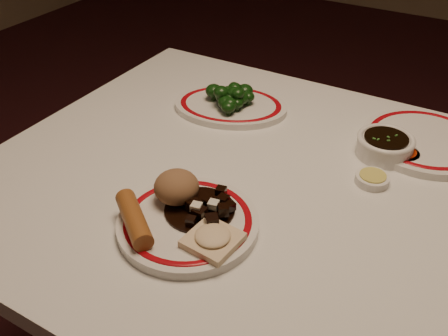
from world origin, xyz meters
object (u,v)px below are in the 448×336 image
broccoli_pile (232,96)px  broccoli_plate (231,106)px  spring_roll (134,219)px  fried_wonton (213,238)px  main_plate (188,223)px  dining_table (289,228)px  rice_mound (177,187)px  stirfry_heap (205,208)px  soy_bowl (385,146)px

broccoli_pile → broccoli_plate: bearing=138.2°
spring_roll → fried_wonton: spring_roll is taller
main_plate → fried_wonton: 0.07m
dining_table → broccoli_pile: (-0.25, 0.21, 0.13)m
rice_mound → broccoli_pile: rice_mound is taller
dining_table → fried_wonton: 0.24m
fried_wonton → broccoli_pile: (-0.20, 0.42, 0.01)m
rice_mound → stirfry_heap: bearing=-4.6°
dining_table → soy_bowl: soy_bowl is taller
dining_table → main_plate: bearing=-121.6°
stirfry_heap → broccoli_pile: (-0.15, 0.36, 0.01)m
spring_roll → soy_bowl: size_ratio=1.10×
fried_wonton → rice_mound: bearing=151.1°
fried_wonton → soy_bowl: same height
dining_table → rice_mound: size_ratio=15.21×
fried_wonton → broccoli_plate: fried_wonton is taller
spring_roll → stirfry_heap: (0.08, 0.09, -0.01)m
fried_wonton → spring_roll: bearing=-166.1°
main_plate → broccoli_plate: (-0.14, 0.39, -0.00)m
spring_roll → broccoli_pile: 0.45m
spring_roll → broccoli_pile: (-0.07, 0.45, 0.00)m
main_plate → broccoli_pile: (-0.14, 0.39, 0.03)m
broccoli_plate → broccoli_pile: size_ratio=2.58×
rice_mound → fried_wonton: 0.13m
broccoli_plate → fried_wonton: bearing=-63.8°
spring_roll → stirfry_heap: size_ratio=1.02×
rice_mound → soy_bowl: bearing=52.7°
broccoli_pile → soy_bowl: (0.36, -0.00, -0.02)m
spring_roll → broccoli_plate: bearing=47.0°
rice_mound → spring_roll: (-0.02, -0.09, -0.01)m
dining_table → rice_mound: 0.26m
broccoli_plate → dining_table: bearing=-40.0°
spring_roll → broccoli_pile: broccoli_pile is taller
dining_table → stirfry_heap: (-0.10, -0.15, 0.12)m
stirfry_heap → broccoli_plate: bearing=113.3°
stirfry_heap → broccoli_plate: stirfry_heap is taller
spring_roll → broccoli_pile: size_ratio=1.03×
spring_roll → fried_wonton: bearing=-38.8°
rice_mound → main_plate: bearing=-37.4°
main_plate → soy_bowl: size_ratio=2.66×
stirfry_heap → broccoli_plate: 0.40m
spring_roll → broccoli_plate: size_ratio=0.40×
stirfry_heap → fried_wonton: bearing=-48.0°
dining_table → broccoli_pile: broccoli_pile is taller
fried_wonton → main_plate: bearing=158.0°
broccoli_plate → soy_bowl: 0.37m
rice_mound → soy_bowl: (0.27, 0.35, -0.03)m
rice_mound → broccoli_plate: (-0.10, 0.36, -0.04)m
spring_roll → soy_bowl: bearing=4.4°
spring_roll → soy_bowl: spring_roll is taller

